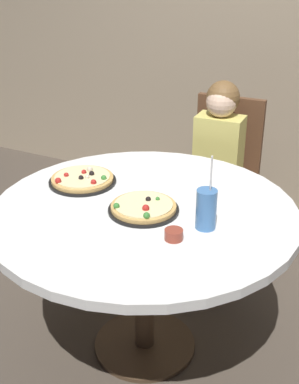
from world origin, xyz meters
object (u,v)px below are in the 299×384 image
(pizza_veggie, at_px, (143,208))
(pizza_cheese, at_px, (83,179))
(sauce_bowl, at_px, (174,235))
(soda_cup, at_px, (206,209))
(dining_table, at_px, (144,226))
(chair_wooden, at_px, (223,169))
(diner_child, at_px, (213,188))

(pizza_veggie, distance_m, pizza_cheese, 0.40)
(pizza_cheese, relative_size, sauce_bowl, 4.43)
(pizza_veggie, relative_size, soda_cup, 0.96)
(pizza_cheese, bearing_deg, soda_cup, -11.38)
(pizza_veggie, distance_m, sauce_bowl, 0.25)
(dining_table, height_order, pizza_cheese, pizza_cheese)
(soda_cup, bearing_deg, chair_wooden, 105.38)
(pizza_cheese, distance_m, sauce_bowl, 0.64)
(diner_child, xyz_separation_m, sauce_bowl, (0.21, -1.02, 0.29))
(pizza_veggie, distance_m, soda_cup, 0.28)
(chair_wooden, bearing_deg, pizza_cheese, -111.21)
(dining_table, bearing_deg, sauce_bowl, -39.31)
(chair_wooden, bearing_deg, soda_cup, -74.62)
(diner_child, relative_size, pizza_veggie, 3.69)
(pizza_cheese, height_order, soda_cup, soda_cup)
(sauce_bowl, bearing_deg, diner_child, 101.82)
(pizza_veggie, bearing_deg, chair_wooden, 90.94)
(soda_cup, bearing_deg, diner_child, 107.95)
(chair_wooden, relative_size, soda_cup, 3.09)
(diner_child, bearing_deg, chair_wooden, 92.17)
(dining_table, distance_m, chair_wooden, 1.03)
(soda_cup, relative_size, sauce_bowl, 4.39)
(soda_cup, bearing_deg, pizza_veggie, 177.83)
(chair_wooden, relative_size, sauce_bowl, 13.57)
(chair_wooden, distance_m, sauce_bowl, 1.24)
(chair_wooden, distance_m, soda_cup, 1.15)
(pizza_veggie, height_order, soda_cup, soda_cup)
(dining_table, relative_size, chair_wooden, 1.35)
(chair_wooden, height_order, pizza_veggie, chair_wooden)
(diner_child, height_order, pizza_veggie, diner_child)
(dining_table, relative_size, pizza_veggie, 4.39)
(diner_child, distance_m, pizza_veggie, 0.92)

